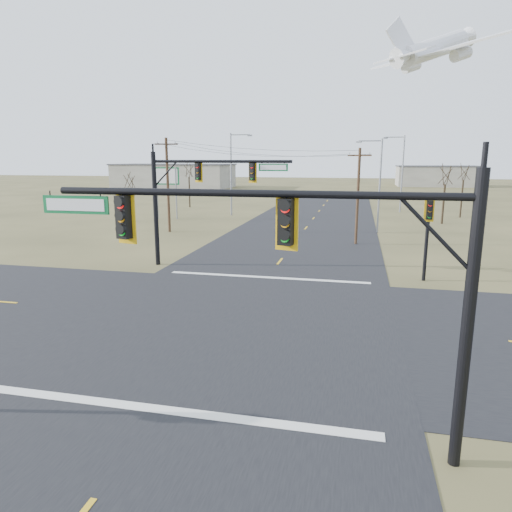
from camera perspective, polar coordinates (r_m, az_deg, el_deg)
The scene contains 21 objects.
ground at distance 20.16m, azimuth -2.77°, elevation -8.04°, with size 320.00×320.00×0.00m, color olive.
road_ew at distance 20.16m, azimuth -2.77°, elevation -8.01°, with size 160.00×14.00×0.02m, color black.
road_ns at distance 20.16m, azimuth -2.77°, elevation -8.01°, with size 14.00×160.00×0.02m, color black.
stop_bar_near at distance 13.73m, azimuth -11.49°, elevation -18.30°, with size 12.00×0.40×0.01m, color silver.
stop_bar_far at distance 27.13m, azimuth 1.41°, elevation -2.68°, with size 12.00×0.40×0.01m, color silver.
mast_arm_near at distance 10.39m, azimuth 4.71°, elevation 0.99°, with size 10.33×0.52×6.75m.
mast_arm_far at distance 29.41m, azimuth -7.38°, elevation 8.80°, with size 9.10×0.54×7.37m.
pedestal_signal_ne at distance 27.52m, azimuth 20.74°, elevation 4.03°, with size 0.57×0.51×4.83m.
utility_pole_near at distance 38.27m, azimuth 12.62°, elevation 7.54°, with size 1.89×0.52×7.81m.
utility_pole_far at distance 44.75m, azimuth -10.97°, elevation 8.88°, with size 2.14×0.66×8.89m.
highway_sign at distance 54.80m, azimuth -11.17°, elevation 9.00°, with size 3.20×0.21×6.00m.
streetlight_a at distance 44.92m, azimuth 14.99°, elevation 9.08°, with size 2.46×0.37×8.78m.
streetlight_b at distance 63.63m, azimuth 17.64°, elevation 10.25°, with size 2.78×0.45×9.92m.
streetlight_c at distance 57.27m, azimuth -2.93°, elevation 10.70°, with size 2.78×0.26×10.01m.
bare_tree_a at distance 53.82m, azimuth -15.55°, elevation 9.11°, with size 2.89×2.89×5.81m.
bare_tree_b at distance 67.83m, azimuth -8.40°, elevation 10.60°, with size 3.16×3.16×6.75m.
bare_tree_c at distance 53.56m, azimuth 22.65°, elevation 9.43°, with size 2.97×2.97×6.83m.
bare_tree_d at distance 60.36m, azimuth 24.58°, elevation 9.57°, with size 2.79×2.79×6.79m.
warehouse_left at distance 117.33m, azimuth -10.18°, elevation 9.79°, with size 28.00×14.00×5.50m, color #A8A595.
warehouse_mid at distance 129.87m, azimuth 21.68°, elevation 9.22°, with size 20.00×12.00×5.00m, color #A8A595.
jet_airliner at distance 93.43m, azimuth 21.45°, elevation 23.05°, with size 29.92×29.65×15.03m.
Camera 1 is at (5.06, -18.26, 6.90)m, focal length 32.00 mm.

